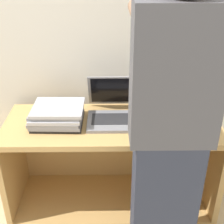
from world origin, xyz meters
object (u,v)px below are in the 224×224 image
laptop_stack_left (57,115)px  person (170,132)px  laptop_stack_right (166,113)px  laptop_open (112,111)px

laptop_stack_left → person: 0.77m
laptop_stack_left → laptop_stack_right: laptop_stack_right is taller
laptop_stack_right → person: person is taller
laptop_open → person: bearing=-60.9°
laptop_stack_left → person: size_ratio=0.20×
laptop_open → person: 0.59m
laptop_stack_right → person: size_ratio=0.20×
laptop_stack_left → person: person is taller
laptop_open → laptop_stack_right: 0.35m
laptop_open → laptop_stack_right: bearing=-9.9°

